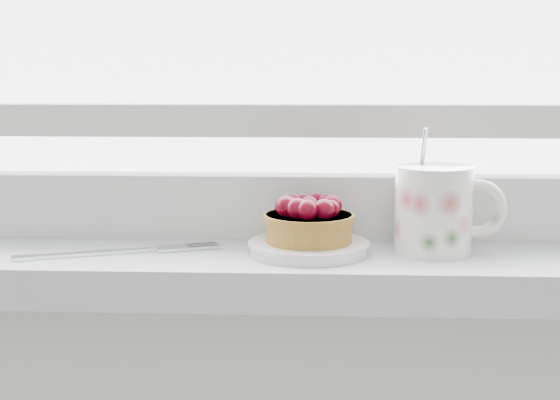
# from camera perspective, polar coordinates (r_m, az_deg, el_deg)

# --- Properties ---
(saucer) EXTENTS (0.12, 0.12, 0.01)m
(saucer) POSITION_cam_1_polar(r_m,az_deg,el_deg) (0.80, 2.11, -3.48)
(saucer) COLOR white
(saucer) RESTS_ON windowsill
(raspberry_tart) EXTENTS (0.09, 0.09, 0.05)m
(raspberry_tart) POSITION_cam_1_polar(r_m,az_deg,el_deg) (0.79, 2.12, -1.53)
(raspberry_tart) COLOR #8B5F1E
(raspberry_tart) RESTS_ON saucer
(floral_mug) EXTENTS (0.12, 0.08, 0.13)m
(floral_mug) POSITION_cam_1_polar(r_m,az_deg,el_deg) (0.81, 11.39, -0.56)
(floral_mug) COLOR white
(floral_mug) RESTS_ON windowsill
(fork) EXTENTS (0.20, 0.09, 0.00)m
(fork) POSITION_cam_1_polar(r_m,az_deg,el_deg) (0.81, -11.76, -3.71)
(fork) COLOR silver
(fork) RESTS_ON windowsill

